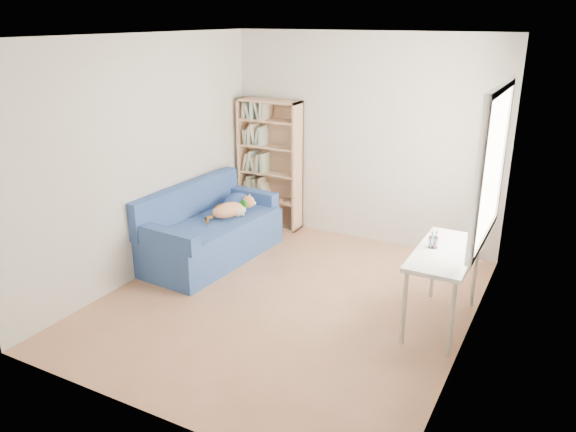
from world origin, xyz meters
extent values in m
plane|color=#9E6747|center=(0.00, 0.00, 0.00)|extent=(4.00, 4.00, 0.00)
cube|color=silver|center=(0.00, 2.00, 1.30)|extent=(3.50, 0.04, 2.60)
cube|color=silver|center=(0.00, -2.00, 1.30)|extent=(3.50, 0.04, 2.60)
cube|color=silver|center=(-1.75, 0.00, 1.30)|extent=(0.04, 4.00, 2.60)
cube|color=silver|center=(1.75, 0.00, 1.30)|extent=(0.04, 4.00, 2.60)
cube|color=white|center=(0.00, 0.00, 2.60)|extent=(3.50, 4.00, 0.04)
cube|color=white|center=(1.75, 0.60, 1.50)|extent=(0.01, 1.20, 1.30)
cube|color=navy|center=(-1.31, 0.53, 0.22)|extent=(0.96, 1.85, 0.45)
cube|color=navy|center=(-1.65, 0.53, 0.67)|extent=(0.27, 1.80, 0.44)
cube|color=navy|center=(-1.31, 1.35, 0.55)|extent=(0.86, 0.21, 0.20)
cube|color=navy|center=(-1.31, -0.29, 0.55)|extent=(0.86, 0.21, 0.20)
cube|color=navy|center=(-1.29, 0.53, 0.47)|extent=(0.93, 1.70, 0.05)
ellipsoid|color=navy|center=(-1.26, 1.04, 0.57)|extent=(0.31, 0.35, 0.24)
ellipsoid|color=#C45316|center=(-1.18, 0.70, 0.58)|extent=(0.36, 0.48, 0.17)
ellipsoid|color=silver|center=(-1.12, 0.83, 0.56)|extent=(0.19, 0.22, 0.11)
ellipsoid|color=#3A2410|center=(-1.21, 0.65, 0.62)|extent=(0.20, 0.25, 0.08)
sphere|color=#C45316|center=(-1.16, 1.01, 0.62)|extent=(0.15, 0.15, 0.15)
cone|color=#C45316|center=(-1.18, 1.04, 0.69)|extent=(0.08, 0.08, 0.07)
cone|color=#C45316|center=(-1.18, 0.97, 0.69)|extent=(0.07, 0.08, 0.07)
cylinder|color=green|center=(-1.17, 0.93, 0.60)|extent=(0.12, 0.08, 0.12)
cylinder|color=#3A2410|center=(-1.20, 0.46, 0.54)|extent=(0.05, 0.17, 0.06)
cube|color=tan|center=(-1.67, 1.84, 0.87)|extent=(0.03, 0.27, 1.74)
cube|color=tan|center=(-0.84, 1.84, 0.87)|extent=(0.03, 0.27, 1.74)
cube|color=tan|center=(-1.25, 1.84, 1.72)|extent=(0.87, 0.27, 0.03)
cube|color=tan|center=(-1.25, 1.84, 0.01)|extent=(0.87, 0.27, 0.03)
cube|color=tan|center=(-1.25, 1.97, 0.87)|extent=(0.87, 0.02, 1.74)
cube|color=white|center=(1.47, 0.29, 0.73)|extent=(0.51, 1.11, 0.04)
cylinder|color=silver|center=(1.68, 0.80, 0.35)|extent=(0.04, 0.04, 0.71)
cylinder|color=silver|center=(1.68, -0.22, 0.35)|extent=(0.04, 0.04, 0.71)
cylinder|color=silver|center=(1.27, 0.80, 0.35)|extent=(0.04, 0.04, 0.71)
cylinder|color=silver|center=(1.27, -0.22, 0.35)|extent=(0.04, 0.04, 0.71)
cylinder|color=white|center=(1.35, 0.31, 0.80)|extent=(0.09, 0.09, 0.10)
camera|label=1|loc=(2.41, -4.52, 2.77)|focal=35.00mm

